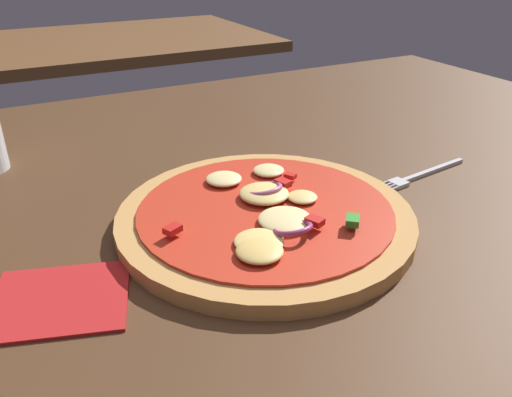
# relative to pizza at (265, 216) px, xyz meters

# --- Properties ---
(dining_table) EXTENTS (1.33, 1.04, 0.03)m
(dining_table) POSITION_rel_pizza_xyz_m (0.04, 0.03, -0.02)
(dining_table) COLOR #4C301C
(dining_table) RESTS_ON ground
(pizza) EXTENTS (0.30, 0.30, 0.03)m
(pizza) POSITION_rel_pizza_xyz_m (0.00, 0.00, 0.00)
(pizza) COLOR tan
(pizza) RESTS_ON dining_table
(fork) EXTENTS (0.17, 0.03, 0.01)m
(fork) POSITION_rel_pizza_xyz_m (0.21, 0.01, -0.01)
(fork) COLOR silver
(fork) RESTS_ON dining_table
(napkin) EXTENTS (0.13, 0.12, 0.00)m
(napkin) POSITION_rel_pizza_xyz_m (-0.21, -0.03, -0.01)
(napkin) COLOR #B21E1E
(napkin) RESTS_ON dining_table
(background_table) EXTENTS (0.77, 0.56, 0.03)m
(background_table) POSITION_rel_pizza_xyz_m (0.16, 1.12, -0.02)
(background_table) COLOR brown
(background_table) RESTS_ON ground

